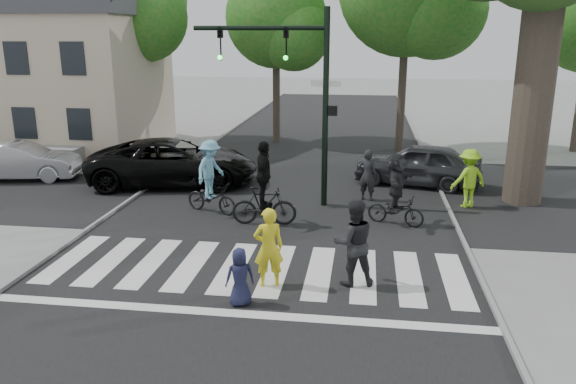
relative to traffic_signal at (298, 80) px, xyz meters
name	(u,v)px	position (x,y,z in m)	size (l,w,h in m)	color
ground	(246,287)	(-0.35, -6.20, -3.90)	(120.00, 120.00, 0.00)	gray
road_stem	(281,215)	(-0.35, -1.20, -3.90)	(10.00, 70.00, 0.01)	black
road_cross	(294,189)	(-0.35, 1.80, -3.89)	(70.00, 10.00, 0.01)	black
curb_left	(120,207)	(-5.40, -1.20, -3.85)	(0.10, 70.00, 0.10)	gray
curb_right	(454,221)	(4.70, -1.20, -3.85)	(0.10, 70.00, 0.10)	gray
crosswalk	(252,274)	(-0.35, -5.54, -3.89)	(10.00, 3.85, 0.01)	silver
traffic_signal	(298,80)	(0.00, 0.00, 0.00)	(4.45, 0.29, 6.00)	black
bg_tree_0	(37,15)	(-14.09, 9.80, 2.24)	(5.46, 5.20, 8.97)	brown
bg_tree_1	(129,2)	(-9.06, 9.28, 2.75)	(6.09, 5.80, 9.80)	brown
bg_tree_2	(280,22)	(-2.11, 10.42, 1.88)	(5.04, 4.80, 8.40)	brown
house	(63,66)	(-11.85, 7.78, -0.10)	(8.40, 8.10, 8.82)	beige
pedestrian_woman	(269,247)	(0.13, -6.05, -3.02)	(0.64, 0.42, 1.75)	yellow
pedestrian_child	(240,277)	(-0.28, -7.00, -3.30)	(0.58, 0.38, 1.19)	#1E203F
pedestrian_adult	(354,243)	(1.91, -5.73, -2.94)	(0.93, 0.72, 1.91)	black
cyclist_left	(211,182)	(-2.47, -1.20, -2.94)	(1.86, 1.30, 2.22)	black
cyclist_mid	(264,191)	(-0.69, -2.08, -2.92)	(1.87, 1.15, 2.39)	black
cyclist_right	(397,193)	(3.00, -1.59, -2.98)	(1.72, 1.59, 2.06)	black
car_suv	(173,162)	(-4.68, 1.79, -3.08)	(2.73, 5.92, 1.65)	black
car_silver	(21,161)	(-10.53, 1.73, -3.21)	(1.47, 4.20, 1.38)	#ABABAF
car_grey	(417,164)	(3.95, 2.97, -3.14)	(1.79, 4.45, 1.52)	#2D2E32
bystander_hivis	(469,178)	(5.30, 0.47, -2.98)	(1.19, 0.68, 1.84)	#96DE1F
bystander_dark	(368,175)	(2.19, 0.76, -3.06)	(0.61, 0.40, 1.68)	black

